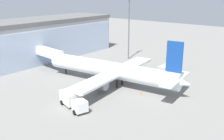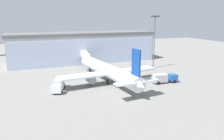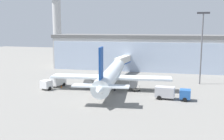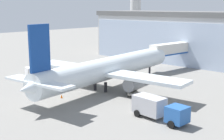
# 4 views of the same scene
# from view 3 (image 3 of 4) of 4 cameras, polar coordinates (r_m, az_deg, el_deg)

# --- Properties ---
(ground) EXTENTS (240.00, 240.00, 0.00)m
(ground) POSITION_cam_3_polar(r_m,az_deg,el_deg) (61.56, -0.75, -4.92)
(ground) COLOR gray
(terminal_building) EXTENTS (60.92, 17.70, 12.40)m
(terminal_building) POSITION_cam_3_polar(r_m,az_deg,el_deg) (96.57, 5.38, 3.99)
(terminal_building) COLOR #AEAEAE
(terminal_building) RESTS_ON ground
(jet_bridge) EXTENTS (3.34, 12.56, 5.75)m
(jet_bridge) POSITION_cam_3_polar(r_m,az_deg,el_deg) (85.73, 2.60, 2.11)
(jet_bridge) COLOR silver
(jet_bridge) RESTS_ON ground
(control_tower) EXTENTS (7.55, 7.55, 34.04)m
(control_tower) POSITION_cam_3_polar(r_m,az_deg,el_deg) (136.05, -11.94, 11.29)
(control_tower) COLOR #B8B8B8
(control_tower) RESTS_ON ground
(apron_light_mast) EXTENTS (3.20, 0.40, 19.00)m
(apron_light_mast) POSITION_cam_3_polar(r_m,az_deg,el_deg) (72.94, 18.97, 5.77)
(apron_light_mast) COLOR #59595E
(apron_light_mast) RESTS_ON ground
(airplane) EXTENTS (29.46, 36.46, 11.43)m
(airplane) POSITION_cam_3_polar(r_m,az_deg,el_deg) (64.65, -0.19, -1.15)
(airplane) COLOR white
(airplane) RESTS_ON ground
(catering_truck) EXTENTS (4.03, 7.62, 2.65)m
(catering_truck) POSITION_cam_3_polar(r_m,az_deg,el_deg) (67.88, -12.45, -2.52)
(catering_truck) COLOR silver
(catering_truck) RESTS_ON ground
(fuel_truck) EXTENTS (7.38, 2.73, 2.65)m
(fuel_truck) POSITION_cam_3_polar(r_m,az_deg,el_deg) (56.86, 12.77, -4.84)
(fuel_truck) COLOR #2659A5
(fuel_truck) RESTS_ON ground
(baggage_cart) EXTENTS (3.12, 3.11, 1.50)m
(baggage_cart) POSITION_cam_3_polar(r_m,az_deg,el_deg) (63.55, 4.83, -4.03)
(baggage_cart) COLOR #9E998C
(baggage_cart) RESTS_ON ground
(safety_cone_nose) EXTENTS (0.36, 0.36, 0.55)m
(safety_cone_nose) POSITION_cam_3_polar(r_m,az_deg,el_deg) (57.39, -3.53, -5.72)
(safety_cone_nose) COLOR orange
(safety_cone_nose) RESTS_ON ground
(safety_cone_wingtip) EXTENTS (0.36, 0.36, 0.55)m
(safety_cone_wingtip) POSITION_cam_3_polar(r_m,az_deg,el_deg) (67.53, -10.97, -3.57)
(safety_cone_wingtip) COLOR orange
(safety_cone_wingtip) RESTS_ON ground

